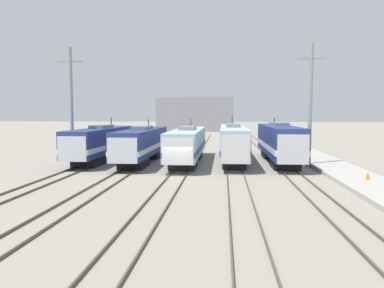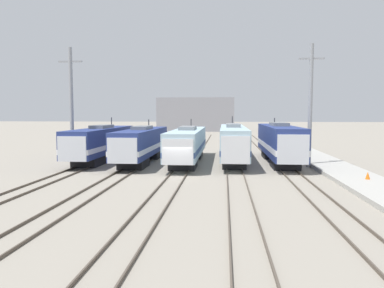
{
  "view_description": "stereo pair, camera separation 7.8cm",
  "coord_description": "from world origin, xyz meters",
  "px_view_note": "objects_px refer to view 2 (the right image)",
  "views": [
    {
      "loc": [
        3.88,
        -31.64,
        5.36
      ],
      "look_at": [
        0.91,
        3.39,
        2.45
      ],
      "focal_mm": 35.0,
      "sensor_mm": 36.0,
      "label": 1
    },
    {
      "loc": [
        3.95,
        -31.63,
        5.36
      ],
      "look_at": [
        0.91,
        3.39,
        2.45
      ],
      "focal_mm": 35.0,
      "sensor_mm": 36.0,
      "label": 2
    }
  ],
  "objects_px": {
    "locomotive_center": "(187,144)",
    "locomotive_center_right": "(233,142)",
    "traffic_cone": "(368,176)",
    "locomotive_center_left": "(141,144)",
    "catenary_tower_right": "(310,104)",
    "locomotive_far_right": "(279,142)",
    "locomotive_far_left": "(101,142)",
    "catenary_tower_left": "(71,105)"
  },
  "relations": [
    {
      "from": "locomotive_far_right",
      "to": "catenary_tower_left",
      "type": "xyz_separation_m",
      "value": [
        -21.78,
        -2.74,
        3.98
      ]
    },
    {
      "from": "catenary_tower_right",
      "to": "traffic_cone",
      "type": "height_order",
      "value": "catenary_tower_right"
    },
    {
      "from": "catenary_tower_left",
      "to": "traffic_cone",
      "type": "relative_size",
      "value": 21.3
    },
    {
      "from": "locomotive_center_right",
      "to": "traffic_cone",
      "type": "height_order",
      "value": "locomotive_center_right"
    },
    {
      "from": "locomotive_center_left",
      "to": "catenary_tower_right",
      "type": "relative_size",
      "value": 1.34
    },
    {
      "from": "catenary_tower_left",
      "to": "locomotive_far_left",
      "type": "bearing_deg",
      "value": 52.24
    },
    {
      "from": "locomotive_far_left",
      "to": "locomotive_center_right",
      "type": "distance_m",
      "value": 14.79
    },
    {
      "from": "locomotive_center_right",
      "to": "catenary_tower_right",
      "type": "xyz_separation_m",
      "value": [
        7.46,
        -3.66,
        4.06
      ]
    },
    {
      "from": "locomotive_center",
      "to": "locomotive_far_right",
      "type": "bearing_deg",
      "value": 4.51
    },
    {
      "from": "locomotive_far_left",
      "to": "locomotive_center_right",
      "type": "bearing_deg",
      "value": 3.63
    },
    {
      "from": "locomotive_center_right",
      "to": "traffic_cone",
      "type": "relative_size",
      "value": 34.44
    },
    {
      "from": "locomotive_center",
      "to": "locomotive_center_right",
      "type": "distance_m",
      "value": 5.2
    },
    {
      "from": "locomotive_center",
      "to": "catenary_tower_right",
      "type": "relative_size",
      "value": 1.49
    },
    {
      "from": "locomotive_center_right",
      "to": "catenary_tower_right",
      "type": "relative_size",
      "value": 1.62
    },
    {
      "from": "locomotive_center_right",
      "to": "catenary_tower_right",
      "type": "distance_m",
      "value": 9.24
    },
    {
      "from": "locomotive_far_left",
      "to": "locomotive_far_right",
      "type": "height_order",
      "value": "locomotive_far_left"
    },
    {
      "from": "locomotive_center",
      "to": "locomotive_center_right",
      "type": "height_order",
      "value": "locomotive_center_right"
    },
    {
      "from": "catenary_tower_right",
      "to": "locomotive_center",
      "type": "bearing_deg",
      "value": 170.98
    },
    {
      "from": "locomotive_far_right",
      "to": "traffic_cone",
      "type": "bearing_deg",
      "value": -66.62
    },
    {
      "from": "locomotive_center_right",
      "to": "catenary_tower_left",
      "type": "bearing_deg",
      "value": -167.77
    },
    {
      "from": "locomotive_far_left",
      "to": "traffic_cone",
      "type": "height_order",
      "value": "locomotive_far_left"
    },
    {
      "from": "locomotive_center_left",
      "to": "locomotive_far_right",
      "type": "height_order",
      "value": "locomotive_far_right"
    },
    {
      "from": "catenary_tower_left",
      "to": "locomotive_center_right",
      "type": "bearing_deg",
      "value": 12.23
    },
    {
      "from": "locomotive_center_left",
      "to": "traffic_cone",
      "type": "height_order",
      "value": "locomotive_center_left"
    },
    {
      "from": "catenary_tower_left",
      "to": "locomotive_center",
      "type": "bearing_deg",
      "value": 9.34
    },
    {
      "from": "locomotive_center_left",
      "to": "locomotive_center_right",
      "type": "bearing_deg",
      "value": 12.6
    },
    {
      "from": "locomotive_center_left",
      "to": "catenary_tower_right",
      "type": "distance_m",
      "value": 17.84
    },
    {
      "from": "locomotive_far_left",
      "to": "locomotive_center_left",
      "type": "height_order",
      "value": "locomotive_far_left"
    },
    {
      "from": "locomotive_far_left",
      "to": "locomotive_center",
      "type": "xyz_separation_m",
      "value": [
        9.84,
        -0.76,
        -0.05
      ]
    },
    {
      "from": "locomotive_far_left",
      "to": "locomotive_center",
      "type": "bearing_deg",
      "value": -4.4
    },
    {
      "from": "locomotive_far_left",
      "to": "locomotive_center_right",
      "type": "relative_size",
      "value": 0.86
    },
    {
      "from": "locomotive_center_right",
      "to": "locomotive_far_right",
      "type": "height_order",
      "value": "locomotive_center_right"
    },
    {
      "from": "catenary_tower_right",
      "to": "traffic_cone",
      "type": "distance_m",
      "value": 10.68
    },
    {
      "from": "locomotive_center",
      "to": "traffic_cone",
      "type": "relative_size",
      "value": 31.69
    },
    {
      "from": "locomotive_center_right",
      "to": "locomotive_center_left",
      "type": "bearing_deg",
      "value": -167.4
    },
    {
      "from": "locomotive_far_right",
      "to": "traffic_cone",
      "type": "height_order",
      "value": "locomotive_far_right"
    },
    {
      "from": "locomotive_center",
      "to": "locomotive_far_right",
      "type": "xyz_separation_m",
      "value": [
        9.84,
        0.78,
        0.2
      ]
    },
    {
      "from": "locomotive_far_right",
      "to": "traffic_cone",
      "type": "distance_m",
      "value": 12.65
    },
    {
      "from": "locomotive_center_left",
      "to": "catenary_tower_right",
      "type": "xyz_separation_m",
      "value": [
        17.29,
        -1.46,
        4.15
      ]
    },
    {
      "from": "locomotive_center_right",
      "to": "catenary_tower_right",
      "type": "height_order",
      "value": "catenary_tower_right"
    },
    {
      "from": "locomotive_far_left",
      "to": "traffic_cone",
      "type": "distance_m",
      "value": 27.24
    },
    {
      "from": "locomotive_center_left",
      "to": "locomotive_center_right",
      "type": "height_order",
      "value": "locomotive_center_right"
    }
  ]
}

